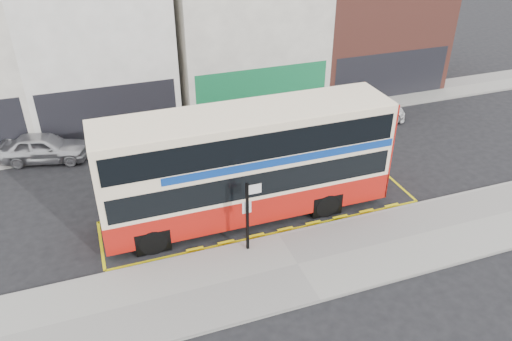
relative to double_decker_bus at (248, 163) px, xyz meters
name	(u,v)px	position (x,y,z in m)	size (l,w,h in m)	color
ground	(275,232)	(0.65, -1.67, -2.59)	(120.00, 120.00, 0.00)	black
pavement	(297,265)	(0.65, -3.97, -2.51)	(40.00, 4.00, 0.15)	gray
kerb	(279,236)	(0.65, -2.04, -2.51)	(40.00, 0.15, 0.15)	gray
far_pavement	(208,125)	(0.65, 9.33, -2.51)	(50.00, 3.00, 0.15)	gray
road_markings	(262,211)	(0.65, -0.07, -2.58)	(14.00, 3.40, 0.01)	yellow
terrace_left	(94,28)	(-4.85, 13.32, 2.73)	(8.00, 8.01, 11.80)	white
terrace_green_shop	(241,20)	(4.15, 13.32, 2.48)	(9.00, 8.01, 11.30)	white
terrace_right	(365,16)	(13.15, 13.32, 1.99)	(9.00, 8.01, 10.30)	brown
double_decker_bus	(248,163)	(0.00, 0.00, 0.00)	(12.33, 2.90, 4.92)	#FFE8C2
bus_stop_post	(249,210)	(-0.79, -2.44, -0.60)	(0.76, 0.13, 3.06)	black
car_silver	(44,147)	(-8.46, 8.13, -1.83)	(1.79, 4.45, 1.51)	silver
car_grey	(239,130)	(1.83, 6.90, -1.92)	(1.42, 4.06, 1.34)	#37393E
car_white	(364,109)	(9.85, 6.93, -1.86)	(2.03, 5.00, 1.45)	white
street_tree_right	(311,50)	(7.90, 10.69, 0.91)	(2.38, 2.38, 5.13)	black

